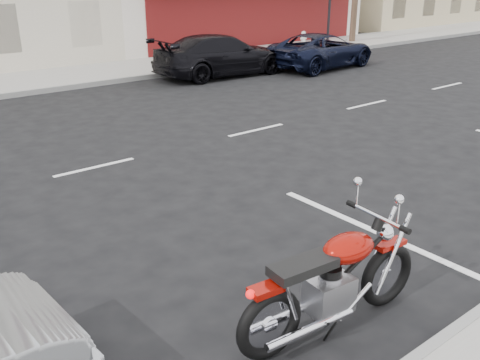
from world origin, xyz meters
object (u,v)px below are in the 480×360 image
object	(u,v)px
fire_hydrant	(303,39)
suv_far	(321,50)
car_far	(221,55)
motorcycle	(390,261)

from	to	relation	value
fire_hydrant	suv_far	xyz separation A→B (m)	(-2.66, -3.61, 0.11)
suv_far	fire_hydrant	bearing A→B (deg)	-41.92
car_far	motorcycle	bearing A→B (deg)	153.25
motorcycle	fire_hydrant	bearing A→B (deg)	53.10
fire_hydrant	car_far	size ratio (longest dim) A/B	0.15
motorcycle	car_far	distance (m)	13.85
motorcycle	suv_far	bearing A→B (deg)	51.41
fire_hydrant	motorcycle	world-z (taller)	motorcycle
suv_far	motorcycle	bearing A→B (deg)	130.59
fire_hydrant	suv_far	world-z (taller)	suv_far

